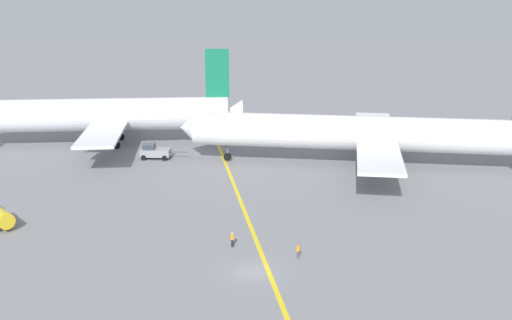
{
  "coord_description": "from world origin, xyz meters",
  "views": [
    {
      "loc": [
        -7.81,
        -58.54,
        27.61
      ],
      "look_at": [
        4.33,
        29.2,
        4.0
      ],
      "focal_mm": 44.16,
      "sensor_mm": 36.0,
      "label": 1
    }
  ],
  "objects_px": {
    "ground_crew_marshaller_foreground": "(298,251)",
    "airliner_being_pushed": "(362,134)",
    "pushback_tug": "(155,151)",
    "airliner_at_gate_left": "(101,115)",
    "ground_crew_wing_walker_right": "(232,239)",
    "gse_fuel_bowser_stubby": "(0,217)"
  },
  "relations": [
    {
      "from": "pushback_tug",
      "to": "gse_fuel_bowser_stubby",
      "type": "bearing_deg",
      "value": -120.45
    },
    {
      "from": "ground_crew_wing_walker_right",
      "to": "ground_crew_marshaller_foreground",
      "type": "relative_size",
      "value": 1.09
    },
    {
      "from": "airliner_at_gate_left",
      "to": "pushback_tug",
      "type": "bearing_deg",
      "value": -49.42
    },
    {
      "from": "airliner_being_pushed",
      "to": "pushback_tug",
      "type": "bearing_deg",
      "value": 164.3
    },
    {
      "from": "airliner_at_gate_left",
      "to": "airliner_being_pushed",
      "type": "relative_size",
      "value": 0.9
    },
    {
      "from": "pushback_tug",
      "to": "ground_crew_marshaller_foreground",
      "type": "height_order",
      "value": "pushback_tug"
    },
    {
      "from": "ground_crew_marshaller_foreground",
      "to": "airliner_being_pushed",
      "type": "bearing_deg",
      "value": 63.19
    },
    {
      "from": "airliner_being_pushed",
      "to": "ground_crew_marshaller_foreground",
      "type": "bearing_deg",
      "value": -116.81
    },
    {
      "from": "pushback_tug",
      "to": "ground_crew_marshaller_foreground",
      "type": "distance_m",
      "value": 47.45
    },
    {
      "from": "airliner_being_pushed",
      "to": "gse_fuel_bowser_stubby",
      "type": "height_order",
      "value": "airliner_being_pushed"
    },
    {
      "from": "gse_fuel_bowser_stubby",
      "to": "airliner_at_gate_left",
      "type": "bearing_deg",
      "value": 78.99
    },
    {
      "from": "gse_fuel_bowser_stubby",
      "to": "ground_crew_wing_walker_right",
      "type": "distance_m",
      "value": 29.08
    },
    {
      "from": "pushback_tug",
      "to": "ground_crew_wing_walker_right",
      "type": "relative_size",
      "value": 4.83
    },
    {
      "from": "airliner_being_pushed",
      "to": "pushback_tug",
      "type": "relative_size",
      "value": 7.06
    },
    {
      "from": "airliner_being_pushed",
      "to": "ground_crew_wing_walker_right",
      "type": "relative_size",
      "value": 34.12
    },
    {
      "from": "airliner_at_gate_left",
      "to": "gse_fuel_bowser_stubby",
      "type": "relative_size",
      "value": 10.38
    },
    {
      "from": "airliner_being_pushed",
      "to": "ground_crew_marshaller_foreground",
      "type": "height_order",
      "value": "airliner_being_pushed"
    },
    {
      "from": "airliner_at_gate_left",
      "to": "pushback_tug",
      "type": "xyz_separation_m",
      "value": [
        9.85,
        -11.5,
        -4.42
      ]
    },
    {
      "from": "pushback_tug",
      "to": "ground_crew_wing_walker_right",
      "type": "height_order",
      "value": "pushback_tug"
    },
    {
      "from": "ground_crew_wing_walker_right",
      "to": "ground_crew_marshaller_foreground",
      "type": "height_order",
      "value": "ground_crew_wing_walker_right"
    },
    {
      "from": "airliner_at_gate_left",
      "to": "ground_crew_marshaller_foreground",
      "type": "xyz_separation_m",
      "value": [
        25.78,
        -56.19,
        -4.83
      ]
    },
    {
      "from": "pushback_tug",
      "to": "airliner_at_gate_left",
      "type": "bearing_deg",
      "value": 130.58
    }
  ]
}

